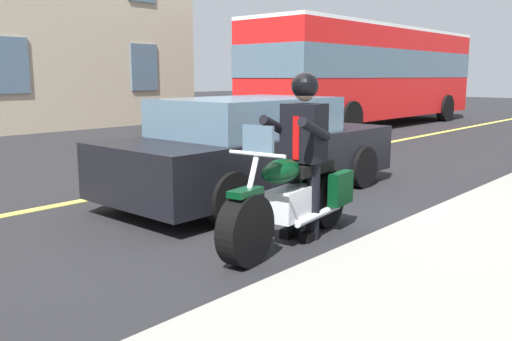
% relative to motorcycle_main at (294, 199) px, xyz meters
% --- Properties ---
extents(ground_plane, '(80.00, 80.00, 0.00)m').
position_rel_motorcycle_main_xyz_m(ground_plane, '(-0.90, -1.30, -0.45)').
color(ground_plane, black).
extents(lane_center_stripe, '(60.00, 0.16, 0.01)m').
position_rel_motorcycle_main_xyz_m(lane_center_stripe, '(-0.90, -3.30, -0.45)').
color(lane_center_stripe, '#E5DB4C').
rests_on(lane_center_stripe, ground_plane).
extents(motorcycle_main, '(2.22, 0.77, 1.26)m').
position_rel_motorcycle_main_xyz_m(motorcycle_main, '(0.00, 0.00, 0.00)').
color(motorcycle_main, black).
rests_on(motorcycle_main, ground_plane).
extents(rider_main, '(0.67, 0.61, 1.74)m').
position_rel_motorcycle_main_xyz_m(rider_main, '(-0.19, -0.03, 0.58)').
color(rider_main, black).
rests_on(rider_main, ground_plane).
extents(bus_near, '(11.05, 2.70, 3.30)m').
position_rel_motorcycle_main_xyz_m(bus_near, '(-12.23, -6.11, 1.42)').
color(bus_near, red).
rests_on(bus_near, ground_plane).
extents(car_silver, '(4.60, 1.92, 1.40)m').
position_rel_motorcycle_main_xyz_m(car_silver, '(-1.38, -1.76, 0.24)').
color(car_silver, black).
rests_on(car_silver, ground_plane).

